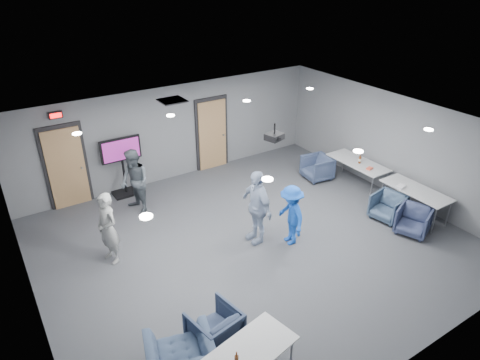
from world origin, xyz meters
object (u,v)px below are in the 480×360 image
person_c (257,207)px  table_front_left (242,358)px  table_right_a (358,163)px  projector (274,136)px  chair_front_a (214,328)px  chair_front_b (180,358)px  person_b (135,182)px  bottle_front (237,360)px  person_d (291,215)px  chair_right_a (317,168)px  chair_right_c (413,221)px  person_a (108,229)px  bottle_right (360,160)px  table_right_b (416,191)px  tv_stand (123,163)px  chair_right_b (388,207)px

person_c → table_front_left: 3.87m
table_right_a → projector: (-3.40, -0.57, 1.72)m
chair_front_a → chair_front_b: bearing=6.9°
person_b → table_right_a: size_ratio=0.93×
projector → bottle_front: bearing=-148.3°
person_d → bottle_front: bearing=-38.1°
chair_right_a → chair_right_c: bearing=7.2°
person_a → projector: size_ratio=3.83×
bottle_right → table_right_a: bearing=65.3°
person_c → bottle_front: size_ratio=7.21×
person_d → chair_right_a: 3.36m
bottle_right → projector: 3.74m
chair_right_c → table_right_b: size_ratio=0.43×
person_d → person_c: bearing=-118.5°
chair_right_a → tv_stand: bearing=-105.9°
chair_front_a → bottle_right: bearing=-166.5°
chair_right_c → chair_front_a: 5.52m
chair_right_b → chair_front_a: size_ratio=0.94×
bottle_front → chair_right_b: bearing=20.4°
bottle_front → table_front_left: bearing=29.1°
person_d → table_right_b: 3.38m
bottle_right → projector: projector is taller
chair_right_b → tv_stand: size_ratio=0.44×
chair_right_a → tv_stand: (-4.99, 2.13, 0.58)m
table_right_b → bottle_right: 1.83m
person_c → chair_front_b: (-3.00, -2.30, -0.54)m
person_c → table_right_a: 3.94m
person_d → bottle_front: size_ratio=5.88×
chair_right_c → chair_front_a: chair_front_a is taller
person_b → chair_right_a: person_b is taller
person_d → table_front_left: bearing=-37.6°
bottle_front → chair_front_a: bearing=77.4°
person_b → bottle_right: person_b is taller
table_right_b → person_a: bearing=71.5°
chair_right_a → chair_front_a: bearing=-49.3°
chair_front_b → tv_stand: size_ratio=0.62×
table_right_a → bottle_front: 7.43m
person_c → table_right_b: bearing=72.8°
chair_front_b → tv_stand: (1.24, 5.99, 0.59)m
person_a → table_right_a: bearing=71.5°
bottle_front → projector: bearing=47.1°
chair_front_b → table_right_b: size_ratio=0.60×
person_a → chair_front_a: (0.72, -3.14, -0.45)m
table_right_a → table_front_left: bearing=120.7°
person_a → person_c: bearing=55.5°
projector → tv_stand: bearing=106.4°
chair_right_c → bottle_front: size_ratio=2.98×
chair_right_a → table_front_left: table_front_left is taller
person_b → bottle_right: bearing=59.9°
table_right_b → bottle_right: size_ratio=5.87×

